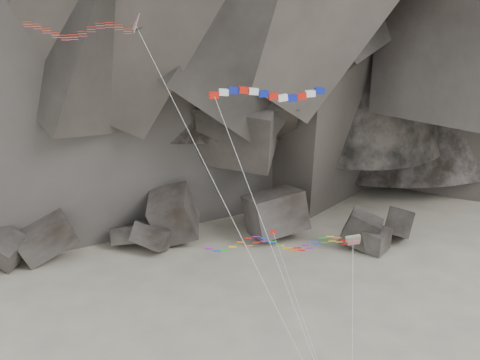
{
  "coord_description": "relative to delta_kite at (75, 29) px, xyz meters",
  "views": [
    {
      "loc": [
        -6.1,
        -41.48,
        35.42
      ],
      "look_at": [
        1.28,
        6.0,
        19.38
      ],
      "focal_mm": 45.0,
      "sensor_mm": 36.0,
      "label": 1
    }
  ],
  "objects": [
    {
      "name": "boulder_field",
      "position": [
        -3.01,
        30.68,
        -29.37
      ],
      "size": [
        71.33,
        17.02,
        9.57
      ],
      "color": "#47423F",
      "rests_on": "ground"
    },
    {
      "name": "delta_kite",
      "position": [
        0.0,
        0.0,
        0.0
      ],
      "size": [
        22.82,
        12.9,
        31.6
      ],
      "rotation": [
        0.0,
        0.0,
        0.08
      ],
      "color": "red",
      "rests_on": "ground"
    },
    {
      "name": "banner_kite",
      "position": [
        13.86,
        -2.98,
        -4.78
      ],
      "size": [
        9.22,
        9.94,
        26.31
      ],
      "rotation": [
        0.0,
        0.0,
        0.02
      ],
      "color": "red",
      "rests_on": "ground"
    },
    {
      "name": "parafoil_kite",
      "position": [
        14.39,
        -3.89,
        -16.3
      ],
      "size": [
        12.67,
        8.89,
        14.62
      ],
      "rotation": [
        0.0,
        0.0,
        -0.03
      ],
      "color": "#DDC10C",
      "rests_on": "ground"
    },
    {
      "name": "pennant_kite",
      "position": [
        15.58,
        -3.85,
        -19.43
      ],
      "size": [
        4.2,
        10.9,
        14.05
      ],
      "rotation": [
        0.0,
        0.0,
        0.02
      ],
      "color": "red",
      "rests_on": "ground"
    }
  ]
}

